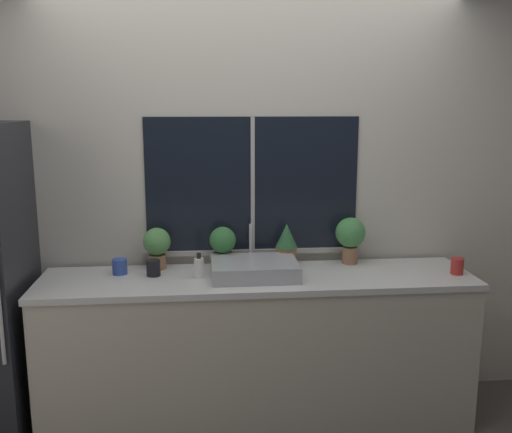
% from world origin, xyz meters
% --- Properties ---
extents(wall_back, '(8.00, 0.09, 2.70)m').
position_xyz_m(wall_back, '(0.00, 0.63, 1.35)').
color(wall_back, beige).
rests_on(wall_back, ground_plane).
extents(counter, '(2.49, 0.58, 0.90)m').
position_xyz_m(counter, '(0.00, 0.28, 0.45)').
color(counter, beige).
rests_on(counter, ground_plane).
extents(sink, '(0.49, 0.43, 0.26)m').
position_xyz_m(sink, '(-0.02, 0.28, 0.95)').
color(sink, '#ADADB2').
rests_on(sink, counter).
extents(potted_plant_far_left, '(0.16, 0.16, 0.25)m').
position_xyz_m(potted_plant_far_left, '(-0.58, 0.49, 1.05)').
color(potted_plant_far_left, '#9E6B4C').
rests_on(potted_plant_far_left, counter).
extents(potted_plant_center_left, '(0.16, 0.16, 0.25)m').
position_xyz_m(potted_plant_center_left, '(-0.19, 0.49, 1.04)').
color(potted_plant_center_left, '#9E6B4C').
rests_on(potted_plant_center_left, counter).
extents(potted_plant_center_right, '(0.13, 0.13, 0.26)m').
position_xyz_m(potted_plant_center_right, '(0.20, 0.49, 1.04)').
color(potted_plant_center_right, '#9E6B4C').
rests_on(potted_plant_center_right, counter).
extents(potted_plant_far_right, '(0.18, 0.18, 0.29)m').
position_xyz_m(potted_plant_far_right, '(0.59, 0.49, 1.08)').
color(potted_plant_far_right, '#9E6B4C').
rests_on(potted_plant_far_right, counter).
extents(soap_bottle, '(0.05, 0.05, 0.15)m').
position_xyz_m(soap_bottle, '(-0.34, 0.28, 0.96)').
color(soap_bottle, white).
rests_on(soap_bottle, counter).
extents(mug_black, '(0.08, 0.08, 0.09)m').
position_xyz_m(mug_black, '(-0.60, 0.34, 0.95)').
color(mug_black, black).
rests_on(mug_black, counter).
extents(mug_red, '(0.07, 0.07, 0.10)m').
position_xyz_m(mug_red, '(1.16, 0.21, 0.95)').
color(mug_red, '#B72D28').
rests_on(mug_red, counter).
extents(mug_blue, '(0.09, 0.09, 0.09)m').
position_xyz_m(mug_blue, '(-0.80, 0.40, 0.94)').
color(mug_blue, '#3351AD').
rests_on(mug_blue, counter).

